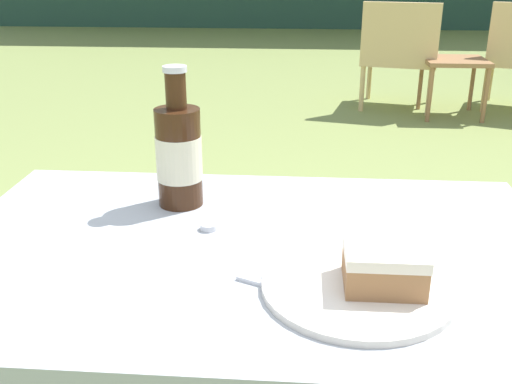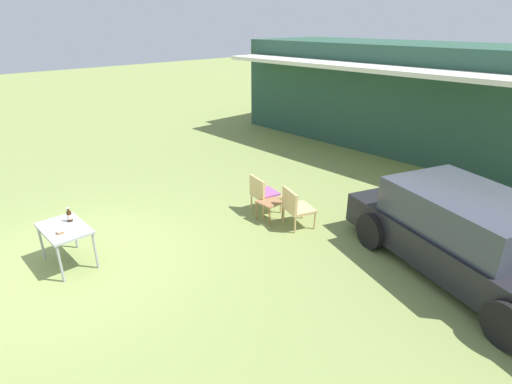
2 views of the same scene
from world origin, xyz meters
TOP-DOWN VIEW (x-y plane):
  - ground_plane at (0.00, 0.00)m, footprint 60.00×60.00m
  - cabin_building at (0.43, 10.74)m, footprint 11.22×4.84m
  - parked_car at (4.62, 4.55)m, footprint 4.54×3.04m
  - wicker_chair_cushioned at (0.79, 3.76)m, footprint 0.64×0.60m
  - wicker_chair_plain at (1.71, 3.74)m, footprint 0.68×0.65m
  - garden_side_table at (1.16, 3.57)m, footprint 0.43×0.42m
  - patio_table at (0.00, 0.00)m, footprint 0.97×0.63m
  - cake_on_plate at (0.17, -0.12)m, footprint 0.26×0.26m
  - cola_bottle_near at (-0.14, 0.16)m, footprint 0.08×0.08m
  - fork at (0.07, -0.14)m, footprint 0.17×0.08m
  - loose_bottle_cap at (-0.07, 0.05)m, footprint 0.03×0.03m

SIDE VIEW (x-z plane):
  - ground_plane at x=0.00m, z-range 0.00..0.00m
  - garden_side_table at x=1.16m, z-range 0.15..0.57m
  - wicker_chair_cushioned at x=0.79m, z-range 0.04..0.84m
  - wicker_chair_plain at x=1.71m, z-range 0.05..0.84m
  - patio_table at x=0.00m, z-range 0.27..0.96m
  - parked_car at x=4.62m, z-range -0.02..1.30m
  - fork at x=0.07m, z-range 0.69..0.69m
  - loose_bottle_cap at x=-0.07m, z-range 0.69..0.70m
  - cake_on_plate at x=0.17m, z-range 0.68..0.74m
  - cola_bottle_near at x=-0.14m, z-range 0.66..0.91m
  - cabin_building at x=0.43m, z-range 0.01..3.16m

